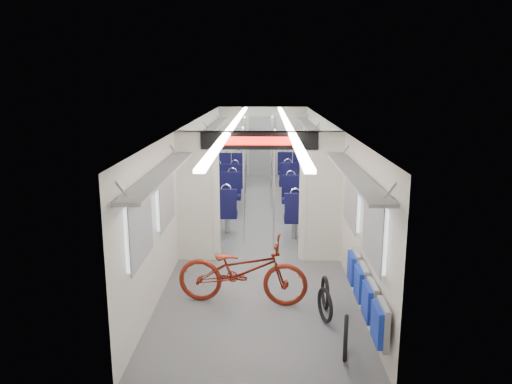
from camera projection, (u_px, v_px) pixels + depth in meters
carriage at (260, 161)px, 10.38m from camera, size 12.00×12.02×2.31m
bicycle at (242, 270)px, 7.13m from camera, size 1.94×0.87×0.99m
flip_bench at (365, 293)px, 6.18m from camera, size 0.12×2.08×0.48m
bike_hoop_a at (346, 340)px, 5.72m from camera, size 0.14×0.54×0.53m
bike_hoop_b at (325, 307)px, 6.63m from camera, size 0.17×0.47×0.47m
bike_hoop_c at (325, 294)px, 7.01m from camera, size 0.08×0.48×0.48m
seat_bay_near_left at (219, 199)px, 11.23m from camera, size 0.90×2.03×1.09m
seat_bay_near_right at (303, 203)px, 10.87m from camera, size 0.90×2.01×1.08m
seat_bay_far_left at (229, 174)px, 14.15m from camera, size 0.92×2.14×1.12m
seat_bay_far_right at (294, 173)px, 14.36m from camera, size 0.92×2.12×1.12m
stanchion_near_left at (244, 186)px, 9.63m from camera, size 0.04×0.04×2.30m
stanchion_near_right at (274, 191)px, 9.19m from camera, size 0.04×0.04×2.30m
stanchion_far_left at (245, 163)px, 12.27m from camera, size 0.04×0.04×2.30m
stanchion_far_right at (271, 163)px, 12.33m from camera, size 0.05×0.05×2.30m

